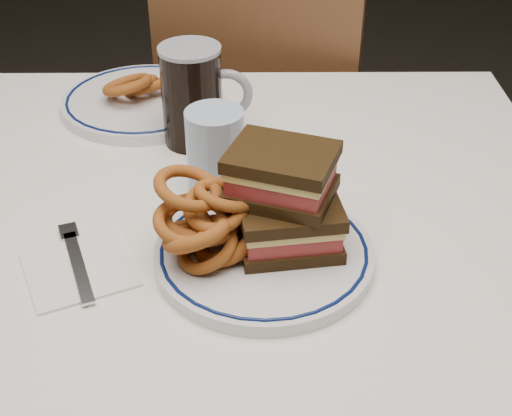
{
  "coord_description": "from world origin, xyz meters",
  "views": [
    {
      "loc": [
        0.15,
        -0.89,
        1.34
      ],
      "look_at": [
        0.16,
        -0.15,
        0.83
      ],
      "focal_mm": 50.0,
      "sensor_mm": 36.0,
      "label": 1
    }
  ],
  "objects_px": {
    "beer_mug": "(194,95)",
    "far_plate": "(144,101)",
    "main_plate": "(264,254)",
    "chair_far": "(267,114)",
    "reuben_sandwich": "(285,200)"
  },
  "relations": [
    {
      "from": "beer_mug",
      "to": "far_plate",
      "type": "relative_size",
      "value": 0.57
    },
    {
      "from": "reuben_sandwich",
      "to": "beer_mug",
      "type": "xyz_separation_m",
      "value": [
        -0.13,
        0.3,
        -0.0
      ]
    },
    {
      "from": "reuben_sandwich",
      "to": "chair_far",
      "type": "bearing_deg",
      "value": 90.25
    },
    {
      "from": "beer_mug",
      "to": "reuben_sandwich",
      "type": "bearing_deg",
      "value": -66.02
    },
    {
      "from": "chair_far",
      "to": "beer_mug",
      "type": "distance_m",
      "value": 0.61
    },
    {
      "from": "chair_far",
      "to": "beer_mug",
      "type": "height_order",
      "value": "chair_far"
    },
    {
      "from": "beer_mug",
      "to": "far_plate",
      "type": "height_order",
      "value": "beer_mug"
    },
    {
      "from": "chair_far",
      "to": "main_plate",
      "type": "distance_m",
      "value": 0.86
    },
    {
      "from": "reuben_sandwich",
      "to": "far_plate",
      "type": "relative_size",
      "value": 0.54
    },
    {
      "from": "main_plate",
      "to": "far_plate",
      "type": "bearing_deg",
      "value": 115.35
    },
    {
      "from": "main_plate",
      "to": "reuben_sandwich",
      "type": "distance_m",
      "value": 0.08
    },
    {
      "from": "chair_far",
      "to": "reuben_sandwich",
      "type": "xyz_separation_m",
      "value": [
        0.0,
        -0.82,
        0.3
      ]
    },
    {
      "from": "main_plate",
      "to": "beer_mug",
      "type": "xyz_separation_m",
      "value": [
        -0.11,
        0.32,
        0.07
      ]
    },
    {
      "from": "main_plate",
      "to": "far_plate",
      "type": "distance_m",
      "value": 0.49
    },
    {
      "from": "main_plate",
      "to": "far_plate",
      "type": "relative_size",
      "value": 0.97
    }
  ]
}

